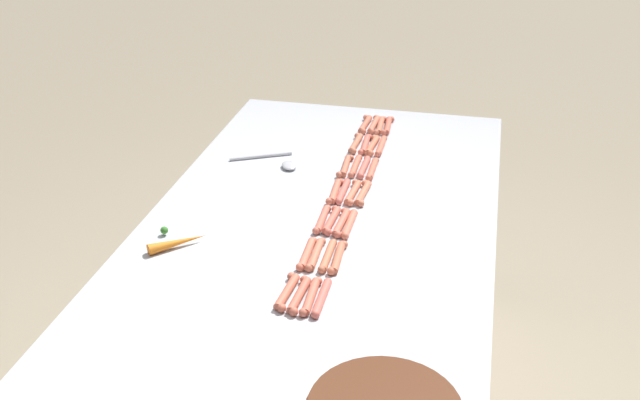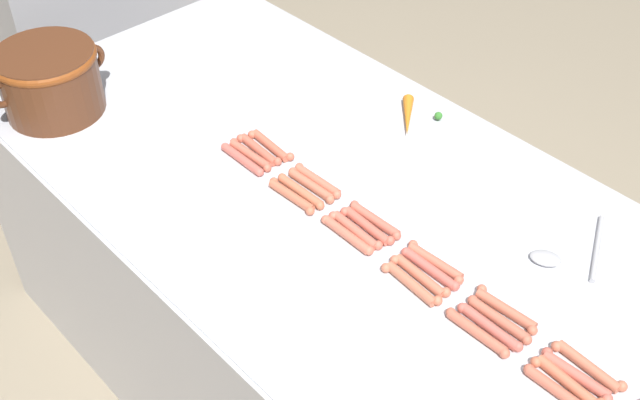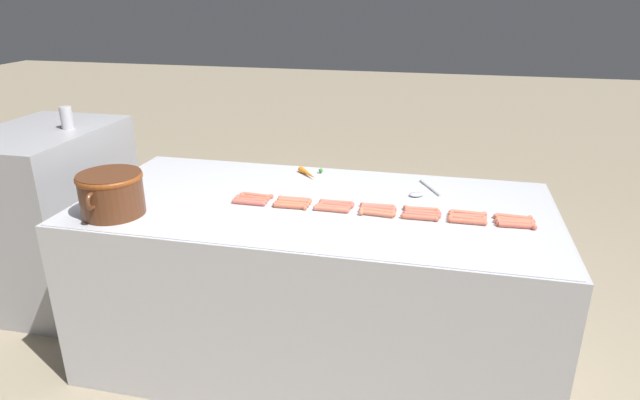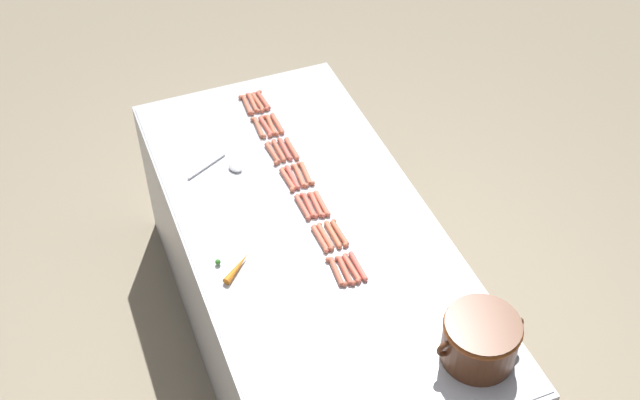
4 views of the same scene
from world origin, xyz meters
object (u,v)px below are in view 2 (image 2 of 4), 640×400
at_px(hot_dog_27, 270,146).
at_px(hot_dog_23, 506,310).
at_px(hot_dog_1, 559,392).
at_px(hot_dog_20, 259,150).
at_px(hot_dog_16, 499,320).
at_px(hot_dog_17, 430,269).
at_px(hot_dog_6, 242,159).
at_px(bean_pot, 49,78).
at_px(serving_spoon, 563,255).
at_px(hot_dog_18, 367,226).
at_px(hot_dog_19, 311,185).
at_px(back_cabinet, 102,33).
at_px(hot_dog_24, 435,262).
at_px(hot_dog_22, 588,366).
at_px(hot_dog_8, 568,382).
at_px(hot_dog_2, 477,332).
at_px(hot_dog_11, 355,230).
at_px(hot_dog_3, 411,284).
at_px(hot_dog_26, 318,181).
at_px(hot_dog_15, 576,375).
at_px(hot_dog_5, 292,196).
at_px(hot_dog_13, 250,155).
at_px(carrot, 410,116).
at_px(hot_dog_25, 375,220).
at_px(hot_dog_12, 301,191).
at_px(hot_dog_9, 489,327).
at_px(hot_dog_10, 420,276).

bearing_deg(hot_dog_27, hot_dog_23, -90.08).
relative_size(hot_dog_1, hot_dog_20, 1.00).
xyz_separation_m(hot_dog_16, hot_dog_17, (0.00, 0.19, 0.00)).
bearing_deg(hot_dog_6, bean_pot, 113.21).
relative_size(hot_dog_23, serving_spoon, 0.64).
relative_size(hot_dog_6, hot_dog_16, 1.00).
distance_m(hot_dog_18, hot_dog_19, 0.20).
bearing_deg(back_cabinet, hot_dog_24, -97.50).
relative_size(hot_dog_22, serving_spoon, 0.64).
relative_size(hot_dog_1, hot_dog_8, 1.00).
relative_size(hot_dog_2, hot_dog_11, 1.00).
height_order(hot_dog_2, hot_dog_3, same).
bearing_deg(hot_dog_3, hot_dog_26, 77.48).
height_order(hot_dog_1, hot_dog_2, same).
relative_size(hot_dog_3, hot_dog_6, 1.00).
relative_size(hot_dog_1, hot_dog_15, 1.00).
relative_size(hot_dog_5, hot_dog_20, 1.00).
bearing_deg(hot_dog_5, hot_dog_20, 73.37).
bearing_deg(hot_dog_15, hot_dog_2, 106.40).
height_order(hot_dog_27, bean_pot, bean_pot).
xyz_separation_m(hot_dog_11, hot_dog_26, (0.06, 0.19, 0.00)).
bearing_deg(hot_dog_1, hot_dog_15, -0.27).
distance_m(hot_dog_15, hot_dog_16, 0.19).
bearing_deg(hot_dog_11, hot_dog_20, 85.59).
relative_size(hot_dog_15, hot_dog_23, 1.00).
relative_size(back_cabinet, hot_dog_22, 6.22).
bearing_deg(hot_dog_24, hot_dog_13, 95.82).
relative_size(hot_dog_17, hot_dog_26, 1.00).
bearing_deg(bean_pot, hot_dog_26, -66.69).
bearing_deg(hot_dog_26, hot_dog_19, -175.07).
xyz_separation_m(hot_dog_20, carrot, (0.40, -0.17, 0.00)).
bearing_deg(hot_dog_25, bean_pot, 108.82).
bearing_deg(hot_dog_2, hot_dog_27, 83.04).
height_order(hot_dog_17, bean_pot, bean_pot).
distance_m(hot_dog_8, hot_dog_20, 0.97).
height_order(hot_dog_12, hot_dog_24, same).
relative_size(hot_dog_9, hot_dog_26, 1.00).
bearing_deg(hot_dog_26, hot_dog_6, 113.57).
distance_m(hot_dog_25, bean_pot, 1.00).
distance_m(hot_dog_2, hot_dog_25, 0.39).
relative_size(hot_dog_13, hot_dog_19, 1.00).
relative_size(hot_dog_13, hot_dog_22, 1.00).
bearing_deg(hot_dog_11, hot_dog_22, -83.83).
distance_m(back_cabinet, hot_dog_26, 1.61).
relative_size(back_cabinet, hot_dog_9, 6.21).
bearing_deg(carrot, hot_dog_22, -114.22).
bearing_deg(bean_pot, hot_dog_10, -76.94).
height_order(hot_dog_5, hot_dog_15, same).
bearing_deg(hot_dog_6, hot_dog_24, -81.52).
bearing_deg(hot_dog_11, hot_dog_5, 98.49).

